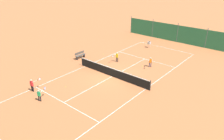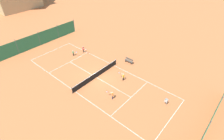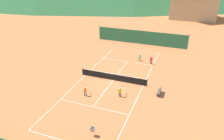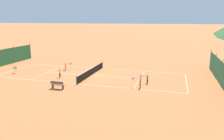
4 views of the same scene
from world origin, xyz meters
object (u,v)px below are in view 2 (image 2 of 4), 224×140
Objects in this scene: tennis_ball_alley_left at (177,99)px; courtside_bench at (129,61)px; tennis_ball_service_box at (139,73)px; tennis_ball_alley_right at (86,61)px; ball_hopper at (166,101)px; player_near_baseline at (112,95)px; player_far_baseline at (83,49)px; tennis_ball_far_corner at (113,94)px; tennis_net at (96,75)px; player_far_service at (123,76)px; player_near_service at (73,52)px.

courtside_bench is (2.61, 9.79, 0.42)m from tennis_ball_alley_left.
tennis_ball_service_box is 1.00× the size of tennis_ball_alley_right.
player_near_baseline is at bearing 122.01° from ball_hopper.
tennis_ball_alley_right is at bearing 67.62° from player_near_baseline.
ball_hopper is at bearing -96.08° from player_far_baseline.
tennis_ball_far_corner is at bearing -109.13° from tennis_ball_alley_right.
tennis_net is 7.88m from player_far_baseline.
ball_hopper is (2.86, -6.19, 0.62)m from tennis_ball_far_corner.
tennis_net reaches higher than tennis_ball_service_box.
player_far_service is 1.36× the size of ball_hopper.
tennis_ball_alley_right is 9.28m from tennis_ball_far_corner.
player_far_baseline is 1.01× the size of player_far_service.
tennis_net is at bearing 108.55° from tennis_ball_alley_left.
tennis_ball_far_corner is (-6.06, 0.03, 0.00)m from tennis_ball_service_box.
player_near_service is at bearing 105.60° from tennis_ball_service_box.
tennis_ball_alley_right is at bearing 96.31° from tennis_ball_alley_left.
player_far_service reaches higher than player_near_baseline.
tennis_ball_alley_left and tennis_ball_alley_right have the same top height.
player_far_baseline is 11.31m from tennis_ball_service_box.
tennis_net is 8.28× the size of player_near_service.
tennis_net is 10.31× the size of ball_hopper.
player_far_baseline reaches higher than tennis_ball_alley_left.
tennis_ball_service_box is 3.20m from courtside_bench.
ball_hopper is at bearing -65.21° from tennis_ball_far_corner.
player_far_baseline is at bearing 64.84° from player_near_baseline.
ball_hopper is 10.12m from courtside_bench.
tennis_ball_alley_right is at bearing 126.28° from courtside_bench.
tennis_ball_far_corner is (-1.04, -4.21, -0.47)m from tennis_net.
ball_hopper reaches higher than courtside_bench.
player_near_baseline reaches higher than tennis_ball_alley_right.
tennis_ball_far_corner is at bearing -103.40° from player_near_service.
player_far_baseline is 3.01m from tennis_ball_alley_right.
player_near_baseline is at bearing -106.24° from player_near_service.
ball_hopper reaches higher than tennis_ball_alley_right.
tennis_net reaches higher than tennis_ball_far_corner.
ball_hopper is at bearing -117.51° from tennis_ball_service_box.
player_far_service is 18.34× the size of tennis_ball_alley_right.
tennis_net is 139.09× the size of tennis_ball_far_corner.
tennis_ball_far_corner is (0.74, 0.43, -0.65)m from player_near_baseline.
player_near_baseline is at bearing -158.00° from courtside_bench.
tennis_ball_service_box is (6.81, 0.39, -0.65)m from player_near_baseline.
tennis_ball_far_corner is at bearing 179.71° from tennis_ball_service_box.
player_far_service is at bearing -89.29° from tennis_ball_alley_right.
tennis_ball_far_corner is 7.93m from courtside_bench.
tennis_ball_alley_right is at bearing -85.04° from player_near_service.
player_far_service is 18.34× the size of tennis_ball_alley_left.
player_far_baseline is 8.74m from courtside_bench.
ball_hopper reaches higher than tennis_ball_far_corner.
player_near_baseline is (-5.45, -11.60, -0.03)m from player_far_baseline.
courtside_bench is at bearing 22.00° from player_near_baseline.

